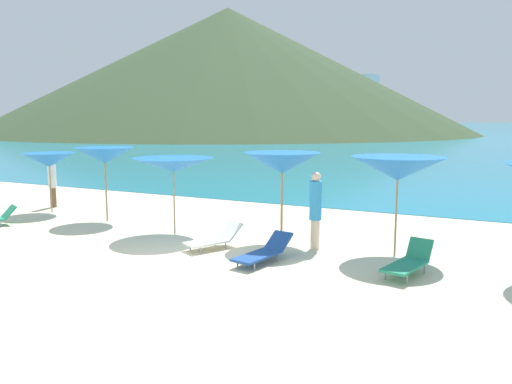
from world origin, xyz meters
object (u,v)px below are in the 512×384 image
object	(u,v)px
cruise_ship	(322,105)
lounge_chair_1	(409,262)
lounge_chair_2	(215,238)
umbrella_1	(105,156)
umbrella_2	(173,165)
umbrella_0	(49,160)
umbrella_4	(398,169)
beachgoer_1	(315,207)
umbrella_3	(282,163)
beachgoer_3	(52,180)
lounge_chair_3	(264,251)

from	to	relation	value
cruise_ship	lounge_chair_1	bearing A→B (deg)	-62.35
lounge_chair_2	umbrella_1	bearing A→B (deg)	-170.97
umbrella_2	umbrella_0	bearing A→B (deg)	171.40
umbrella_1	umbrella_2	bearing A→B (deg)	-11.44
umbrella_0	lounge_chair_2	distance (m)	7.85
umbrella_4	beachgoer_1	world-z (taller)	umbrella_4
umbrella_2	beachgoer_1	bearing A→B (deg)	3.54
lounge_chair_2	cruise_ship	world-z (taller)	cruise_ship
umbrella_0	umbrella_3	distance (m)	8.77
beachgoer_1	umbrella_2	bearing A→B (deg)	-135.30
umbrella_0	beachgoer_3	bearing A→B (deg)	135.50
umbrella_0	beachgoer_1	world-z (taller)	umbrella_0
umbrella_1	cruise_ship	distance (m)	183.88
lounge_chair_1	umbrella_1	bearing A→B (deg)	-175.90
lounge_chair_1	umbrella_4	bearing A→B (deg)	124.86
umbrella_0	umbrella_2	distance (m)	5.80
umbrella_1	beachgoer_3	bearing A→B (deg)	163.95
lounge_chair_3	cruise_ship	world-z (taller)	cruise_ship
lounge_chair_1	lounge_chair_2	xyz separation A→B (m)	(-4.65, 0.05, -0.03)
cruise_ship	umbrella_4	bearing A→B (deg)	-62.37
umbrella_2	beachgoer_1	size ratio (longest dim) A/B	1.17
beachgoer_3	lounge_chair_1	bearing A→B (deg)	-55.14
cruise_ship	lounge_chair_2	bearing A→B (deg)	-63.69
umbrella_1	beachgoer_1	world-z (taller)	umbrella_1
beachgoer_1	umbrella_3	bearing A→B (deg)	-150.38
umbrella_2	umbrella_4	distance (m)	5.90
umbrella_3	beachgoer_3	distance (m)	9.63
umbrella_0	beachgoer_3	world-z (taller)	umbrella_0
lounge_chair_2	lounge_chair_1	bearing A→B (deg)	24.98
umbrella_2	umbrella_4	xyz separation A→B (m)	(5.88, 0.51, 0.11)
beachgoer_1	cruise_ship	world-z (taller)	cruise_ship
beachgoer_3	lounge_chair_3	bearing A→B (deg)	-60.92
umbrella_2	lounge_chair_1	bearing A→B (deg)	-7.65
umbrella_0	umbrella_3	world-z (taller)	umbrella_3
lounge_chair_1	beachgoer_1	xyz separation A→B (m)	(-2.43, 1.11, 0.76)
umbrella_4	lounge_chair_1	xyz separation A→B (m)	(0.55, -1.38, -1.76)
umbrella_2	lounge_chair_2	size ratio (longest dim) A/B	1.44
umbrella_1	umbrella_2	world-z (taller)	umbrella_1
lounge_chair_3	beachgoer_1	xyz separation A→B (m)	(0.63, 1.58, 0.80)
umbrella_3	lounge_chair_3	distance (m)	2.57
umbrella_4	lounge_chair_2	distance (m)	4.67
umbrella_0	cruise_ship	distance (m)	182.86
umbrella_1	lounge_chair_2	world-z (taller)	umbrella_1
umbrella_4	umbrella_0	bearing A→B (deg)	178.25
lounge_chair_2	cruise_ship	bearing A→B (deg)	134.05
umbrella_2	beachgoer_1	xyz separation A→B (m)	(4.00, 0.25, -0.89)
umbrella_3	beachgoer_1	world-z (taller)	umbrella_3
beachgoer_3	umbrella_4	bearing A→B (deg)	-49.37
umbrella_3	lounge_chair_2	bearing A→B (deg)	-134.44
lounge_chair_3	beachgoer_1	world-z (taller)	beachgoer_1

